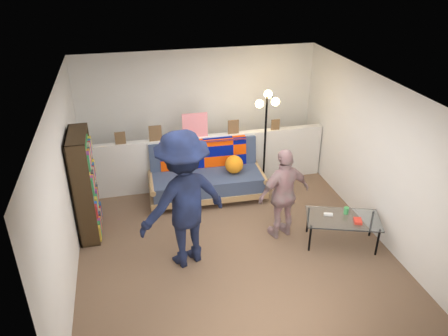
% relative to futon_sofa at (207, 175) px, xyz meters
% --- Properties ---
extents(ground, '(5.00, 5.00, 0.00)m').
position_rel_futon_sofa_xyz_m(ground, '(0.07, -1.42, -0.41)').
color(ground, brown).
rests_on(ground, ground).
extents(room_shell, '(4.60, 5.05, 2.45)m').
position_rel_futon_sofa_xyz_m(room_shell, '(0.07, -0.95, 1.26)').
color(room_shell, silver).
rests_on(room_shell, ground).
extents(half_wall_ledge, '(4.45, 0.15, 1.00)m').
position_rel_futon_sofa_xyz_m(half_wall_ledge, '(0.07, 0.38, 0.09)').
color(half_wall_ledge, silver).
rests_on(half_wall_ledge, ground).
extents(ledge_decor, '(2.97, 0.02, 0.45)m').
position_rel_futon_sofa_xyz_m(ledge_decor, '(-0.16, 0.36, 0.77)').
color(ledge_decor, brown).
rests_on(ledge_decor, half_wall_ledge).
extents(futon_sofa, '(2.06, 1.04, 0.87)m').
position_rel_futon_sofa_xyz_m(futon_sofa, '(0.00, 0.00, 0.00)').
color(futon_sofa, '#A57F50').
rests_on(futon_sofa, ground).
extents(bookshelf, '(0.28, 0.84, 1.67)m').
position_rel_futon_sofa_xyz_m(bookshelf, '(-2.01, -0.68, 0.37)').
color(bookshelf, black).
rests_on(bookshelf, ground).
extents(coffee_table, '(1.21, 0.91, 0.56)m').
position_rel_futon_sofa_xyz_m(coffee_table, '(1.69, -1.87, 0.01)').
color(coffee_table, black).
rests_on(coffee_table, ground).
extents(floor_lamp, '(0.38, 0.34, 1.82)m').
position_rel_futon_sofa_xyz_m(floor_lamp, '(1.11, 0.13, 0.88)').
color(floor_lamp, black).
rests_on(floor_lamp, ground).
extents(person_left, '(1.47, 1.16, 1.99)m').
position_rel_futon_sofa_xyz_m(person_left, '(-0.65, -1.71, 0.59)').
color(person_left, black).
rests_on(person_left, ground).
extents(person_right, '(0.91, 0.53, 1.46)m').
position_rel_futon_sofa_xyz_m(person_right, '(0.89, -1.45, 0.32)').
color(person_right, '#D2888F').
rests_on(person_right, ground).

